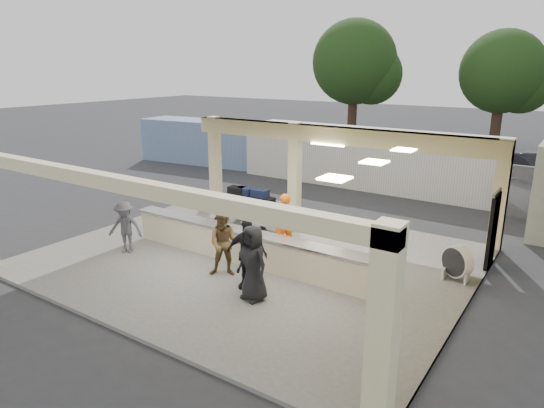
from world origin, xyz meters
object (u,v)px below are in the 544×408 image
Objects in this scene: container_white at (364,157)px; baggage_handler at (284,221)px; car_dark at (530,168)px; drum_fan at (457,262)px; passenger_c at (125,227)px; passenger_d at (253,263)px; luggage_cart at (249,206)px; passenger_b at (247,254)px; baggage_counter at (244,246)px; container_blue at (218,143)px; passenger_a at (225,244)px.

baggage_handler is at bearing -79.86° from container_white.
drum_fan is at bearing -138.84° from car_dark.
drum_fan is 11.17m from container_white.
passenger_d is (5.03, -0.35, 0.13)m from passenger_c.
passenger_b is (2.80, -3.88, 0.12)m from luggage_cart.
passenger_d is (1.57, -1.72, 0.45)m from baggage_counter.
container_white reaches higher than passenger_d.
baggage_counter is 15.37m from container_blue.
passenger_d is 0.15× the size of container_white.
passenger_c is (-3.83, -2.94, -0.08)m from baggage_handler.
container_white is 9.25m from container_blue.
baggage_counter is 2.37m from passenger_d.
drum_fan is at bearing 137.12° from baggage_handler.
luggage_cart is 15.46m from car_dark.
container_blue is at bearing 117.79° from passenger_b.
baggage_counter is 1.08m from passenger_a.
baggage_counter is 5.83m from drum_fan.
passenger_a is 12.23m from container_white.
drum_fan is 5.56m from passenger_b.
container_blue is at bearing 99.13° from passenger_a.
baggage_counter is at bearing 145.65° from passenger_d.
baggage_handler is 14.51m from container_blue.
passenger_c is 5.04m from passenger_d.
passenger_c is at bearing -170.72° from passenger_d.
passenger_a is at bearing -119.50° from drum_fan.
passenger_d is at bearing -55.51° from passenger_b.
baggage_handler is (-5.04, -0.59, 0.37)m from drum_fan.
luggage_cart is 2.67× the size of drum_fan.
baggage_handler is 0.96× the size of passenger_b.
passenger_a is 3.59m from passenger_c.
passenger_c is at bearing -165.44° from car_dark.
passenger_b is at bearing 152.48° from passenger_d.
baggage_handler is 2.94m from passenger_b.
baggage_counter is 11.25m from container_white.
passenger_a is at bearing -82.98° from container_white.
luggage_cart is at bearing -92.79° from container_white.
passenger_d is 17.68m from container_blue.
passenger_d reaches higher than passenger_c.
container_blue is (-15.84, 9.09, 0.64)m from drum_fan.
baggage_counter is at bearing -53.03° from container_blue.
container_blue reaches higher than drum_fan.
container_white reaches higher than passenger_a.
drum_fan is at bearing -52.79° from container_white.
passenger_d is (-3.84, -3.89, 0.43)m from drum_fan.
passenger_c is at bearing -12.01° from baggage_handler.
passenger_d is (3.31, -4.32, 0.14)m from luggage_cart.
car_dark reaches higher than baggage_counter.
passenger_c reaches higher than drum_fan.
passenger_a is at bearing 34.64° from baggage_handler.
passenger_b reaches higher than passenger_c.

